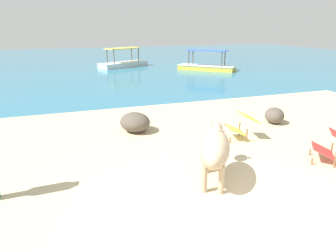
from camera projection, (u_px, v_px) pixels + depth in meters
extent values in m
cube|color=#CCB78E|center=(232.00, 218.00, 4.69)|extent=(18.00, 14.00, 0.04)
cube|color=teal|center=(84.00, 63.00, 24.40)|extent=(60.00, 36.00, 0.03)
cylinder|color=tan|center=(207.00, 160.00, 6.02)|extent=(0.10, 0.10, 0.51)
cylinder|color=tan|center=(222.00, 161.00, 5.97)|extent=(0.10, 0.10, 0.51)
cylinder|color=tan|center=(204.00, 178.00, 5.31)|extent=(0.10, 0.10, 0.51)
cylinder|color=tan|center=(221.00, 180.00, 5.26)|extent=(0.10, 0.10, 0.51)
ellipsoid|color=tan|center=(215.00, 148.00, 5.52)|extent=(1.15, 1.46, 0.56)
ellipsoid|color=tan|center=(217.00, 128.00, 6.30)|extent=(0.38, 0.43, 0.26)
cone|color=tan|center=(211.00, 123.00, 6.28)|extent=(0.13, 0.13, 0.09)
cone|color=tan|center=(224.00, 123.00, 6.24)|extent=(0.13, 0.13, 0.09)
ellipsoid|color=tan|center=(216.00, 131.00, 5.67)|extent=(0.32, 0.34, 0.19)
cylinder|color=brown|center=(312.00, 161.00, 6.42)|extent=(0.04, 0.04, 0.14)
cylinder|color=brown|center=(310.00, 152.00, 6.88)|extent=(0.04, 0.04, 0.14)
cylinder|color=brown|center=(335.00, 160.00, 6.26)|extent=(0.04, 0.04, 0.34)
cylinder|color=brown|center=(332.00, 150.00, 6.72)|extent=(0.04, 0.04, 0.34)
cube|color=red|center=(323.00, 150.00, 6.53)|extent=(0.66, 0.68, 0.21)
cylinder|color=brown|center=(230.00, 140.00, 7.62)|extent=(0.04, 0.04, 0.14)
cylinder|color=brown|center=(224.00, 133.00, 8.11)|extent=(0.04, 0.04, 0.14)
cylinder|color=brown|center=(247.00, 136.00, 7.63)|extent=(0.04, 0.04, 0.34)
cylinder|color=brown|center=(239.00, 129.00, 8.13)|extent=(0.04, 0.04, 0.34)
cube|color=#EFD14C|center=(235.00, 130.00, 7.83)|extent=(0.54, 0.60, 0.21)
cube|color=#EFD14C|center=(248.00, 117.00, 7.77)|extent=(0.57, 0.61, 0.23)
ellipsoid|color=brown|center=(274.00, 115.00, 9.13)|extent=(0.77, 0.83, 0.46)
ellipsoid|color=brown|center=(135.00, 122.00, 8.40)|extent=(1.00, 1.08, 0.52)
cube|color=white|center=(124.00, 65.00, 22.04)|extent=(3.71, 2.59, 0.28)
cube|color=white|center=(123.00, 62.00, 21.99)|extent=(3.80, 2.67, 0.04)
cylinder|color=brown|center=(132.00, 54.00, 22.85)|extent=(0.06, 0.06, 0.95)
cylinder|color=brown|center=(139.00, 55.00, 22.34)|extent=(0.06, 0.06, 0.95)
cylinder|color=brown|center=(107.00, 56.00, 21.36)|extent=(0.06, 0.06, 0.95)
cylinder|color=brown|center=(114.00, 57.00, 20.85)|extent=(0.06, 0.06, 0.95)
cube|color=#EFD14C|center=(123.00, 48.00, 21.70)|extent=(2.67, 1.96, 0.06)
cube|color=gold|center=(206.00, 68.00, 20.25)|extent=(3.36, 3.29, 0.28)
cube|color=white|center=(207.00, 66.00, 20.20)|extent=(3.45, 3.38, 0.04)
cylinder|color=brown|center=(189.00, 58.00, 20.15)|extent=(0.06, 0.06, 0.95)
cylinder|color=brown|center=(193.00, 57.00, 20.82)|extent=(0.06, 0.06, 0.95)
cylinder|color=brown|center=(222.00, 60.00, 19.31)|extent=(0.06, 0.06, 0.95)
cylinder|color=brown|center=(225.00, 59.00, 19.98)|extent=(0.06, 0.06, 0.95)
cube|color=#3D66C6|center=(207.00, 50.00, 19.91)|extent=(2.46, 2.42, 0.06)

